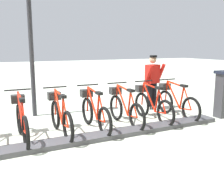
# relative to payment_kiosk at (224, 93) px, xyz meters

# --- Properties ---
(ground_plane) EXTENTS (60.00, 60.00, 0.00)m
(ground_plane) POSITION_rel_payment_kiosk_xyz_m (-0.05, 4.59, -0.67)
(ground_plane) COLOR beige
(dock_rail_base) EXTENTS (0.44, 8.02, 0.10)m
(dock_rail_base) POSITION_rel_payment_kiosk_xyz_m (-0.05, 4.59, -0.62)
(dock_rail_base) COLOR #47474C
(dock_rail_base) RESTS_ON ground
(payment_kiosk) EXTENTS (0.36, 0.52, 1.28)m
(payment_kiosk) POSITION_rel_payment_kiosk_xyz_m (0.00, 0.00, 0.00)
(payment_kiosk) COLOR #38383D
(payment_kiosk) RESTS_ON ground
(bike_docked_0) EXTENTS (1.72, 0.54, 1.02)m
(bike_docked_0) POSITION_rel_payment_kiosk_xyz_m (0.57, 1.18, -0.24)
(bike_docked_0) COLOR black
(bike_docked_0) RESTS_ON ground
(bike_docked_1) EXTENTS (1.72, 0.54, 1.02)m
(bike_docked_1) POSITION_rel_payment_kiosk_xyz_m (0.57, 1.99, -0.24)
(bike_docked_1) COLOR black
(bike_docked_1) RESTS_ON ground
(bike_docked_2) EXTENTS (1.72, 0.54, 1.02)m
(bike_docked_2) POSITION_rel_payment_kiosk_xyz_m (0.57, 2.79, -0.24)
(bike_docked_2) COLOR black
(bike_docked_2) RESTS_ON ground
(bike_docked_3) EXTENTS (1.72, 0.54, 1.02)m
(bike_docked_3) POSITION_rel_payment_kiosk_xyz_m (0.57, 3.59, -0.24)
(bike_docked_3) COLOR black
(bike_docked_3) RESTS_ON ground
(bike_docked_4) EXTENTS (1.72, 0.54, 1.02)m
(bike_docked_4) POSITION_rel_payment_kiosk_xyz_m (0.57, 4.39, -0.24)
(bike_docked_4) COLOR black
(bike_docked_4) RESTS_ON ground
(bike_docked_5) EXTENTS (1.72, 0.54, 1.02)m
(bike_docked_5) POSITION_rel_payment_kiosk_xyz_m (0.57, 5.19, -0.24)
(bike_docked_5) COLOR black
(bike_docked_5) RESTS_ON ground
(worker_near_rack) EXTENTS (0.50, 0.67, 1.66)m
(worker_near_rack) POSITION_rel_payment_kiosk_xyz_m (1.60, 1.24, 0.24)
(worker_near_rack) COLOR white
(worker_near_rack) RESTS_ON ground
(lamp_post) EXTENTS (0.32, 0.32, 4.38)m
(lamp_post) POSITION_rel_payment_kiosk_xyz_m (2.41, 4.65, 2.17)
(lamp_post) COLOR #2D2D33
(lamp_post) RESTS_ON ground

